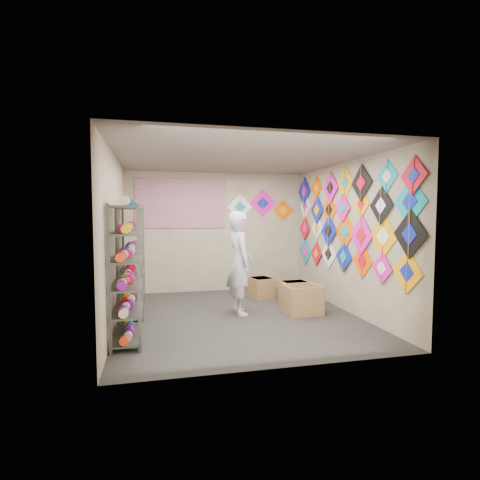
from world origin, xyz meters
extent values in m
plane|color=#2B2825|center=(0.00, 0.00, 0.00)|extent=(4.50, 4.50, 0.00)
plane|color=tan|center=(0.00, 2.25, 1.35)|extent=(4.00, 0.00, 4.00)
plane|color=tan|center=(0.00, -2.25, 1.35)|extent=(4.00, 0.00, 4.00)
plane|color=tan|center=(-2.00, 0.00, 1.35)|extent=(0.00, 4.50, 4.50)
plane|color=tan|center=(2.00, 0.00, 1.35)|extent=(0.00, 4.50, 4.50)
plane|color=slate|center=(0.00, 0.00, 2.70)|extent=(4.50, 4.50, 0.00)
cube|color=#4C5147|center=(-1.78, -0.85, 0.95)|extent=(0.40, 1.10, 1.90)
cube|color=#4C5147|center=(-1.78, 0.45, 0.95)|extent=(0.40, 1.10, 1.90)
cylinder|color=#E41777|center=(-1.78, -1.33, 1.04)|extent=(0.12, 0.10, 0.12)
cylinder|color=#FF411B|center=(-1.78, -1.14, 1.04)|extent=(0.12, 0.10, 0.12)
cylinder|color=yellow|center=(-1.78, -0.95, 1.04)|extent=(0.12, 0.10, 0.12)
cylinder|color=beige|center=(-1.78, -0.75, 1.04)|extent=(0.12, 0.10, 0.12)
cylinder|color=red|center=(-1.78, -0.56, 1.04)|extent=(0.12, 0.10, 0.12)
cylinder|color=#88129B|center=(-1.78, -0.37, 1.04)|extent=(0.12, 0.10, 0.12)
cylinder|color=beige|center=(-1.78, -0.03, 1.04)|extent=(0.12, 0.10, 0.12)
cylinder|color=#0C5989|center=(-1.78, 0.16, 1.04)|extent=(0.12, 0.10, 0.12)
cylinder|color=#E41777|center=(-1.78, 0.35, 1.04)|extent=(0.12, 0.10, 0.12)
cylinder|color=#FF411B|center=(-1.78, 0.55, 1.04)|extent=(0.12, 0.10, 0.12)
cylinder|color=yellow|center=(-1.78, 0.74, 1.04)|extent=(0.12, 0.10, 0.12)
cylinder|color=beige|center=(-1.78, 0.93, 1.04)|extent=(0.12, 0.10, 0.12)
cube|color=#FFA707|center=(1.99, -1.76, 0.97)|extent=(0.02, 0.64, 0.64)
cube|color=#F814B6|center=(1.97, -1.20, 0.94)|extent=(0.02, 0.51, 0.51)
cube|color=#FF5900|center=(1.99, -0.63, 0.98)|extent=(0.01, 0.61, 0.61)
cube|color=#0E20AD|center=(1.97, -0.02, 0.98)|extent=(0.03, 0.57, 0.57)
cube|color=white|center=(1.99, 0.61, 0.97)|extent=(0.02, 0.62, 0.62)
cube|color=red|center=(1.97, 1.14, 0.92)|extent=(0.02, 0.53, 0.53)
cube|color=#0A9BAB|center=(1.99, 1.77, 0.92)|extent=(0.02, 0.68, 0.68)
cube|color=black|center=(1.97, -1.81, 1.49)|extent=(0.02, 0.69, 0.69)
cube|color=#FFA707|center=(1.99, -1.19, 1.43)|extent=(0.02, 0.69, 0.69)
cube|color=#F814B6|center=(1.97, -0.60, 1.41)|extent=(0.03, 0.68, 0.68)
cube|color=#FF5900|center=(1.99, -0.02, 1.46)|extent=(0.03, 0.70, 0.70)
cube|color=#0E20AD|center=(1.97, 0.59, 1.43)|extent=(0.03, 0.65, 0.65)
cube|color=white|center=(1.99, 1.16, 1.47)|extent=(0.02, 0.52, 0.52)
cube|color=red|center=(1.97, 1.79, 1.44)|extent=(0.03, 0.55, 0.55)
cube|color=#0A9BAB|center=(1.99, -1.78, 1.93)|extent=(0.03, 0.68, 0.68)
cube|color=black|center=(1.97, -1.14, 1.89)|extent=(0.02, 0.60, 0.60)
cube|color=#FFA707|center=(1.99, -0.55, 1.94)|extent=(0.03, 0.50, 0.50)
cube|color=#F814B6|center=(1.97, 0.05, 1.87)|extent=(0.02, 0.54, 0.54)
cube|color=#FF5900|center=(1.99, 0.61, 1.85)|extent=(0.02, 0.63, 0.63)
cube|color=#0E20AD|center=(1.97, 1.15, 1.85)|extent=(0.03, 0.60, 0.60)
cube|color=white|center=(1.99, 1.82, 1.94)|extent=(0.02, 0.61, 0.61)
cube|color=red|center=(1.97, -1.85, 2.28)|extent=(0.03, 0.54, 0.54)
cube|color=#0A9BAB|center=(1.99, -1.25, 2.33)|extent=(0.02, 0.50, 0.50)
cube|color=black|center=(1.97, -0.57, 2.28)|extent=(0.01, 0.63, 0.63)
cube|color=#FFA707|center=(1.99, 0.00, 2.33)|extent=(0.01, 0.58, 0.58)
cube|color=#F814B6|center=(1.97, 0.55, 2.28)|extent=(0.02, 0.63, 0.63)
cube|color=#FF5900|center=(1.99, 1.22, 2.33)|extent=(0.03, 0.53, 0.53)
cube|color=#0E20AD|center=(1.97, 1.85, 2.28)|extent=(0.01, 0.66, 0.66)
cube|color=white|center=(0.55, 2.24, 1.93)|extent=(0.59, 0.02, 0.59)
cube|color=#F814B6|center=(1.10, 2.24, 2.02)|extent=(0.66, 0.02, 0.66)
cube|color=#FF5900|center=(1.60, 2.24, 1.85)|extent=(0.50, 0.02, 0.50)
cube|color=#5B4CA5|center=(-0.80, 2.23, 2.00)|extent=(2.00, 0.01, 1.10)
imported|color=silver|center=(0.06, 0.15, 0.91)|extent=(0.73, 0.53, 1.81)
cube|color=#9F7C45|center=(1.14, -0.11, 0.25)|extent=(0.63, 0.53, 0.51)
cube|color=#9F7C45|center=(1.28, 0.61, 0.22)|extent=(0.57, 0.48, 0.44)
cube|color=#9F7C45|center=(0.78, 1.24, 0.22)|extent=(0.55, 0.58, 0.43)
camera|label=1|loc=(-1.42, -6.21, 1.77)|focal=28.00mm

